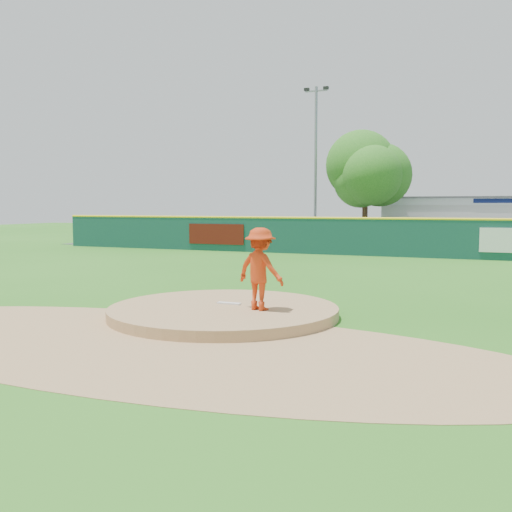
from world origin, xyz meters
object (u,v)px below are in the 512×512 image
at_px(van, 353,237).
at_px(playground_slide, 159,230).
at_px(pool_building_grp, 497,220).
at_px(light_pole_left, 316,158).
at_px(deciduous_tree, 366,177).
at_px(pitcher, 260,269).

distance_m(van, playground_slide, 14.41).
relative_size(pool_building_grp, playground_slide, 4.71).
height_order(pool_building_grp, light_pole_left, light_pole_left).
xyz_separation_m(pool_building_grp, light_pole_left, (-12.00, -4.99, 4.39)).
xyz_separation_m(playground_slide, light_pole_left, (10.73, 3.62, 5.15)).
distance_m(pool_building_grp, deciduous_tree, 11.01).
height_order(pitcher, pool_building_grp, pool_building_grp).
bearing_deg(playground_slide, pitcher, -52.95).
distance_m(pool_building_grp, playground_slide, 24.32).
distance_m(van, deciduous_tree, 4.27).
distance_m(playground_slide, light_pole_left, 12.44).
height_order(pool_building_grp, deciduous_tree, deciduous_tree).
xyz_separation_m(van, light_pole_left, (-3.67, 3.88, 5.31)).
height_order(pitcher, light_pole_left, light_pole_left).
bearing_deg(light_pole_left, pitcher, -75.52).
relative_size(pitcher, deciduous_tree, 0.26).
height_order(van, deciduous_tree, deciduous_tree).
height_order(playground_slide, deciduous_tree, deciduous_tree).
height_order(van, light_pole_left, light_pole_left).
bearing_deg(playground_slide, pool_building_grp, 20.74).
relative_size(van, playground_slide, 1.60).
relative_size(van, light_pole_left, 0.47).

